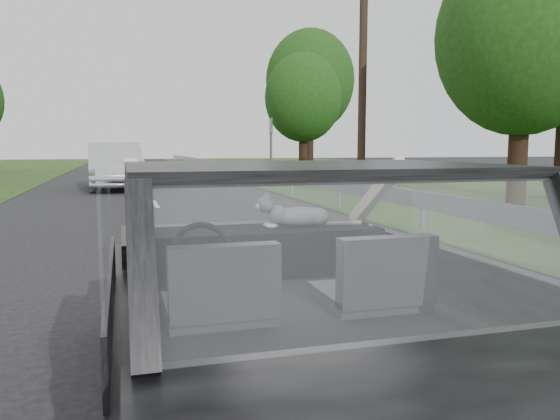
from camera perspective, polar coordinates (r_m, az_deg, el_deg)
subject_car at (r=2.98m, az=0.53°, el=-8.89°), size 1.80×4.00×1.45m
dashboard at (r=3.54m, az=-2.38°, el=-4.33°), size 1.58×0.45×0.30m
driver_seat at (r=2.58m, az=-6.22°, el=-7.83°), size 0.50×0.72×0.42m
passenger_seat at (r=2.82m, az=10.11°, el=-6.63°), size 0.50×0.72×0.42m
steering_wheel at (r=3.17m, az=-8.17°, el=-4.40°), size 0.36×0.36×0.04m
cat at (r=3.57m, az=2.06°, el=-0.57°), size 0.51×0.16×0.23m
guardrail at (r=13.77m, az=5.76°, el=2.65°), size 0.05×90.00×0.32m
other_car at (r=20.74m, az=-16.87°, el=4.46°), size 2.28×5.24×1.69m
highway_sign at (r=23.21m, az=-0.95°, el=6.22°), size 0.29×1.10×2.73m
utility_pole at (r=18.75m, az=8.64°, el=14.44°), size 0.32×0.32×8.20m
tree_0 at (r=15.71m, az=23.93°, el=12.68°), size 5.69×5.69×6.67m
tree_2 at (r=31.51m, az=2.44°, el=9.86°), size 4.83×4.83×6.63m
tree_3 at (r=39.85m, az=3.15°, el=11.30°), size 7.34×7.34×9.58m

